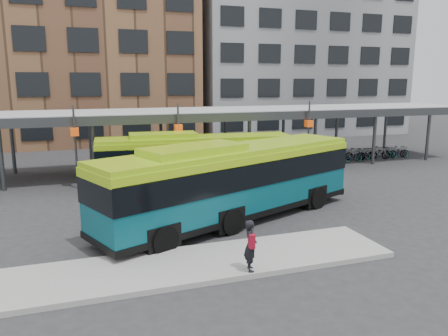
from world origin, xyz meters
The scene contains 9 objects.
ground centered at (0.00, 0.00, 0.00)m, with size 120.00×120.00×0.00m, color #28282B.
boarding_island centered at (-5.50, -3.00, 0.09)m, with size 14.00×3.00×0.18m, color gray.
canopy centered at (-0.06, 12.87, 3.91)m, with size 40.00×6.53×4.80m.
building_brick centered at (-10.00, 32.00, 11.00)m, with size 26.00×14.00×22.00m, color brown.
building_grey centered at (16.00, 32.00, 10.00)m, with size 24.00×14.00×20.00m, color slate.
bus_front centered at (-2.52, 1.27, 1.87)m, with size 13.09×7.45×3.58m.
bus_rear centered at (-2.30, 8.39, 1.66)m, with size 11.71×3.31×3.19m.
pedestrian centered at (-3.89, -4.21, 1.03)m, with size 0.51×0.69×1.68m.
bike_rack centered at (13.51, 12.08, 0.46)m, with size 6.33×1.46×1.03m.
Camera 1 is at (-8.91, -16.34, 6.18)m, focal length 35.00 mm.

